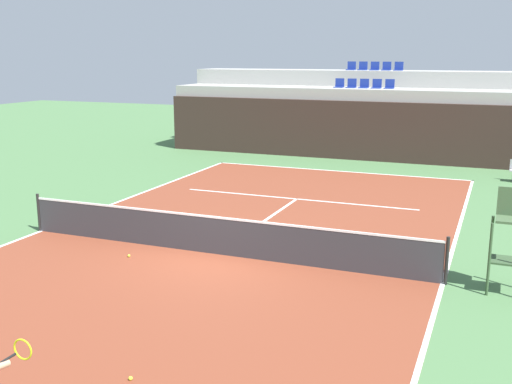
{
  "coord_description": "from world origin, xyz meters",
  "views": [
    {
      "loc": [
        6.38,
        -13.16,
        4.89
      ],
      "look_at": [
        0.27,
        2.0,
        1.2
      ],
      "focal_mm": 43.09,
      "sensor_mm": 36.0,
      "label": 1
    }
  ],
  "objects_px": {
    "tennis_ball_1": "(130,378)",
    "tennis_ball_0": "(129,256)",
    "tennis_net": "(216,235)",
    "umpire_chair": "(510,238)"
  },
  "relations": [
    {
      "from": "tennis_ball_1",
      "to": "tennis_ball_0",
      "type": "bearing_deg",
      "value": 123.64
    },
    {
      "from": "tennis_net",
      "to": "tennis_ball_0",
      "type": "bearing_deg",
      "value": -151.58
    },
    {
      "from": "tennis_net",
      "to": "umpire_chair",
      "type": "distance_m",
      "value": 6.73
    },
    {
      "from": "umpire_chair",
      "to": "tennis_ball_0",
      "type": "distance_m",
      "value": 8.73
    },
    {
      "from": "tennis_ball_0",
      "to": "tennis_ball_1",
      "type": "distance_m",
      "value": 5.95
    },
    {
      "from": "tennis_ball_0",
      "to": "tennis_ball_1",
      "type": "relative_size",
      "value": 1.0
    },
    {
      "from": "tennis_ball_1",
      "to": "umpire_chair",
      "type": "bearing_deg",
      "value": 48.78
    },
    {
      "from": "umpire_chair",
      "to": "tennis_ball_1",
      "type": "relative_size",
      "value": 33.33
    },
    {
      "from": "umpire_chair",
      "to": "tennis_ball_1",
      "type": "xyz_separation_m",
      "value": [
        -5.29,
        -6.03,
        -1.14
      ]
    },
    {
      "from": "tennis_net",
      "to": "tennis_ball_1",
      "type": "bearing_deg",
      "value": -76.69
    }
  ]
}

